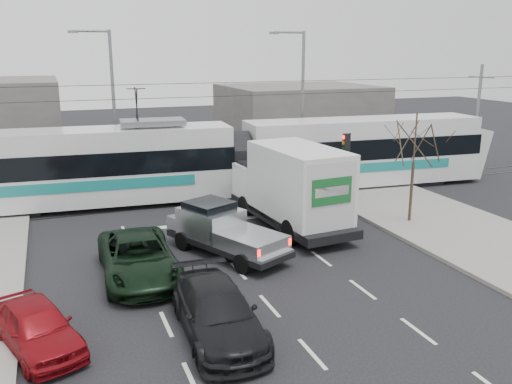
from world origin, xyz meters
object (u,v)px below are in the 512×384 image
object	(u,v)px
silver_pickup	(221,229)
traffic_signal	(347,153)
bare_tree	(415,143)
dark_car	(218,312)
green_car	(138,258)
red_car	(37,326)
box_truck	(292,187)
tram	(237,158)
street_lamp_near	(300,95)
street_lamp_far	(110,98)
navy_pickup	(297,191)

from	to	relation	value
silver_pickup	traffic_signal	bearing A→B (deg)	4.09
bare_tree	dark_car	bearing A→B (deg)	-149.55
green_car	red_car	xyz separation A→B (m)	(-3.32, -3.84, -0.08)
box_truck	tram	bearing A→B (deg)	89.57
street_lamp_near	dark_car	distance (m)	21.73
traffic_signal	tram	bearing A→B (deg)	142.00
street_lamp_far	box_truck	bearing A→B (deg)	-62.01
street_lamp_near	box_truck	world-z (taller)	street_lamp_near
red_car	box_truck	bearing A→B (deg)	14.11
street_lamp_near	navy_pickup	size ratio (longest dim) A/B	1.78
traffic_signal	street_lamp_far	world-z (taller)	street_lamp_far
tram	navy_pickup	world-z (taller)	tram
bare_tree	street_lamp_near	bearing A→B (deg)	91.42
tram	dark_car	distance (m)	15.44
tram	red_car	distance (m)	16.86
street_lamp_far	green_car	xyz separation A→B (m)	(-1.00, -15.28, -4.36)
dark_car	red_car	bearing A→B (deg)	169.79
bare_tree	traffic_signal	bearing A→B (deg)	105.76
street_lamp_far	red_car	bearing A→B (deg)	-102.72
silver_pickup	navy_pickup	world-z (taller)	navy_pickup
bare_tree	navy_pickup	distance (m)	6.17
street_lamp_far	silver_pickup	bearing A→B (deg)	-80.02
tram	navy_pickup	xyz separation A→B (m)	(1.81, -3.92, -1.11)
street_lamp_near	green_car	distance (m)	18.75
red_car	traffic_signal	bearing A→B (deg)	13.34
bare_tree	street_lamp_far	xyz separation A→B (m)	(-11.79, 13.50, 1.32)
tram	dark_car	xyz separation A→B (m)	(-5.52, -14.35, -1.40)
green_car	dark_car	size ratio (longest dim) A/B	1.10
traffic_signal	navy_pickup	size ratio (longest dim) A/B	0.71
bare_tree	silver_pickup	bearing A→B (deg)	-176.87
box_truck	green_car	distance (m)	8.15
red_car	dark_car	world-z (taller)	dark_car
street_lamp_near	street_lamp_far	bearing A→B (deg)	170.13
traffic_signal	silver_pickup	distance (m)	9.51
traffic_signal	tram	size ratio (longest dim) A/B	0.12
tram	navy_pickup	size ratio (longest dim) A/B	5.79
street_lamp_near	silver_pickup	bearing A→B (deg)	-126.96
red_car	street_lamp_near	bearing A→B (deg)	27.90
green_car	silver_pickup	bearing A→B (deg)	21.47
street_lamp_near	green_car	world-z (taller)	street_lamp_near
navy_pickup	dark_car	xyz separation A→B (m)	(-7.33, -10.43, -0.29)
silver_pickup	dark_car	bearing A→B (deg)	-133.00
tram	navy_pickup	bearing A→B (deg)	-60.93
navy_pickup	red_car	world-z (taller)	navy_pickup
tram	silver_pickup	size ratio (longest dim) A/B	5.11
box_truck	navy_pickup	bearing A→B (deg)	54.60
street_lamp_far	dark_car	xyz separation A→B (m)	(0.43, -20.18, -4.40)
bare_tree	green_car	bearing A→B (deg)	-172.08
traffic_signal	dark_car	distance (m)	14.92
traffic_signal	street_lamp_near	world-z (taller)	street_lamp_near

